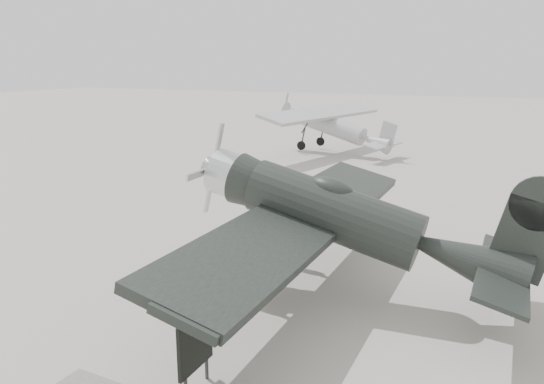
% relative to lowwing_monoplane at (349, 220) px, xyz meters
% --- Properties ---
extents(ground, '(160.00, 160.00, 0.00)m').
position_rel_lowwing_monoplane_xyz_m(ground, '(-2.93, -0.05, -1.90)').
color(ground, gray).
rests_on(ground, ground).
extents(lowwing_monoplane, '(7.97, 11.05, 3.59)m').
position_rel_lowwing_monoplane_xyz_m(lowwing_monoplane, '(0.00, 0.00, 0.00)').
color(lowwing_monoplane, black).
rests_on(lowwing_monoplane, ground).
extents(highwing_monoplane, '(7.74, 10.81, 3.06)m').
position_rel_lowwing_monoplane_xyz_m(highwing_monoplane, '(-6.60, 19.16, 0.02)').
color(highwing_monoplane, '#A1A3A7').
rests_on(highwing_monoplane, ground).
extents(sign_board, '(0.10, 0.96, 1.38)m').
position_rel_lowwing_monoplane_xyz_m(sign_board, '(-1.29, -4.55, -1.07)').
color(sign_board, '#333333').
rests_on(sign_board, ground).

